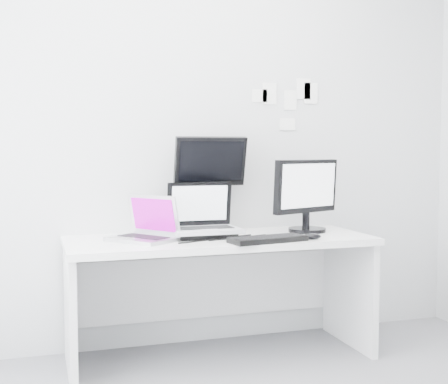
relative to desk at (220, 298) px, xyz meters
The scene contains 15 objects.
back_wall 1.05m from the desk, 90.00° to the left, with size 3.60×3.60×0.00m, color silver.
desk is the anchor object (origin of this frame).
macbook 0.69m from the desk, behind, with size 0.36×0.27×0.27m, color #B2B2B7.
speaker 0.56m from the desk, 139.88° to the left, with size 0.09×0.09×0.18m, color black.
dell_laptop 0.54m from the desk, behind, with size 0.40×0.31×0.34m, color #B2B4BA.
rear_monitor 0.72m from the desk, 88.39° to the left, with size 0.45×0.16×0.62m, color black.
samsung_monitor 0.85m from the desk, ahead, with size 0.52×0.24×0.47m, color black.
keyboard 0.50m from the desk, 51.48° to the right, with size 0.45×0.16×0.03m, color black.
mouse 0.66m from the desk, 26.45° to the right, with size 0.10×0.07×0.03m, color black.
wall_note_0 1.38m from the desk, 37.40° to the left, with size 0.10×0.00×0.14m, color white.
wall_note_1 1.40m from the desk, 29.83° to the left, with size 0.09×0.00×0.13m, color white.
wall_note_2 1.51m from the desk, 24.64° to the left, with size 0.10×0.00×0.14m, color white.
wall_note_3 1.25m from the desk, 30.67° to the left, with size 0.11×0.00×0.08m, color white.
wall_note_4 1.34m from the desk, 42.19° to the left, with size 0.11×0.00×0.08m, color white.
wall_note_5 1.51m from the desk, 26.35° to the left, with size 0.10×0.00×0.14m, color white.
Camera 1 is at (-1.04, -2.12, 1.25)m, focal length 48.08 mm.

